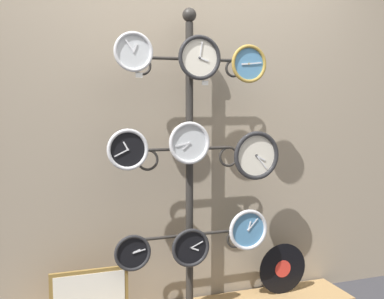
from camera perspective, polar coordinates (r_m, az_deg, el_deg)
name	(u,v)px	position (r m, az deg, el deg)	size (l,w,h in m)	color
shop_wall	(182,98)	(2.93, -1.34, 6.57)	(4.40, 0.04, 2.80)	gray
display_stand	(189,204)	(2.84, -0.33, -6.93)	(0.77, 0.39, 1.94)	#282623
clock_top_left	(133,52)	(2.60, -7.46, 12.20)	(0.23, 0.04, 0.23)	silver
clock_top_center	(199,58)	(2.72, 0.95, 11.58)	(0.27, 0.04, 0.27)	silver
clock_top_right	(249,64)	(2.83, 7.20, 10.74)	(0.23, 0.04, 0.23)	#4C84B2
clock_middle_left	(128,150)	(2.59, -8.18, 0.00)	(0.24, 0.04, 0.24)	black
clock_middle_center	(189,143)	(2.69, -0.36, 0.84)	(0.26, 0.04, 0.26)	silver
clock_middle_right	(256,156)	(2.88, 8.15, -0.76)	(0.31, 0.04, 0.31)	silver
clock_bottom_left	(132,253)	(2.71, -7.57, -12.87)	(0.22, 0.04, 0.22)	black
clock_bottom_center	(190,248)	(2.81, -0.20, -12.35)	(0.24, 0.04, 0.24)	black
clock_bottom_right	(248,230)	(2.94, 7.12, -10.07)	(0.27, 0.04, 0.27)	#4C84B2
vinyl_record	(283,269)	(3.24, 11.44, -14.61)	(0.35, 0.01, 0.35)	black
picture_frame	(90,298)	(2.82, -12.85, -17.92)	(0.45, 0.02, 0.34)	olive
price_tag_upper	(139,75)	(2.59, -6.74, 9.37)	(0.04, 0.00, 0.03)	white
price_tag_mid	(205,83)	(2.72, 1.68, 8.45)	(0.04, 0.00, 0.03)	white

